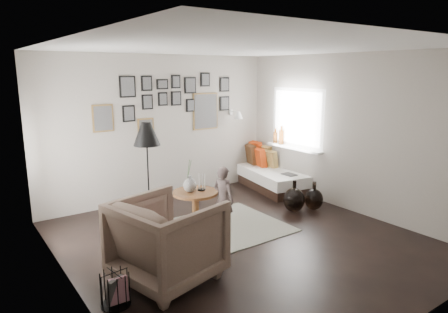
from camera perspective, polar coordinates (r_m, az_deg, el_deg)
ground at (r=5.68m, az=2.57°, el=-11.85°), size 4.80×4.80×0.00m
wall_back at (r=7.31m, az=-9.01°, el=4.04°), size 4.50×0.00×4.50m
wall_front at (r=3.76m, az=25.93°, el=-4.67°), size 4.50×0.00×4.50m
wall_left at (r=4.31m, az=-21.57°, el=-2.25°), size 0.00×4.80×4.80m
wall_right at (r=6.89m, az=17.62°, el=3.14°), size 0.00×4.80×4.80m
ceiling at (r=5.20m, az=2.84°, el=15.32°), size 4.80×4.80×0.00m
door_left at (r=5.52m, az=-24.28°, el=-2.15°), size 0.00×2.14×2.14m
window_right at (r=7.77m, az=9.23°, el=1.75°), size 0.15×1.32×1.30m
gallery_wall at (r=7.37m, az=-7.05°, el=7.63°), size 2.74×0.03×1.08m
wall_sconce at (r=7.88m, az=2.02°, el=5.95°), size 0.18×0.36×0.16m
rug at (r=5.97m, az=-1.91°, el=-10.56°), size 2.21×1.55×0.01m
pedestal_table at (r=6.11m, az=-4.09°, el=-7.60°), size 0.69×0.69×0.54m
vase at (r=5.96m, az=-4.91°, el=-3.70°), size 0.20×0.20×0.49m
candles at (r=6.04m, az=-3.25°, el=-3.71°), size 0.12×0.12×0.25m
daybed at (r=8.09m, az=6.14°, el=-2.55°), size 1.06×1.86×0.86m
magazine_on_daybed at (r=7.60m, az=9.33°, el=-2.54°), size 0.19×0.27×0.01m
armchair at (r=4.56m, az=-8.09°, el=-11.74°), size 1.26×1.23×0.95m
armchair_cushion at (r=4.61m, az=-8.05°, el=-11.37°), size 0.51×0.52×0.19m
floor_lamp at (r=5.66m, az=-10.99°, el=2.58°), size 0.38×0.38×1.61m
magazine_basket at (r=4.34m, az=-15.26°, el=-17.80°), size 0.32×0.32×0.35m
demijohn_large at (r=6.78m, az=9.96°, el=-6.11°), size 0.36×0.36×0.54m
demijohn_small at (r=6.95m, az=12.71°, el=-5.97°), size 0.32×0.32×0.49m
child at (r=5.87m, az=-0.07°, el=-6.01°), size 0.32×0.40×0.96m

